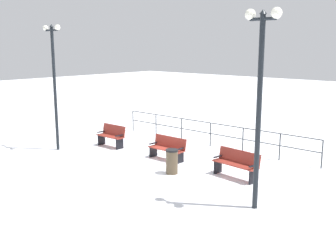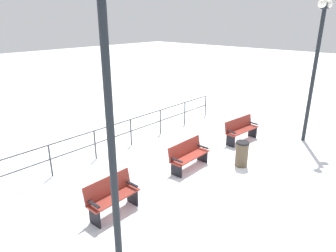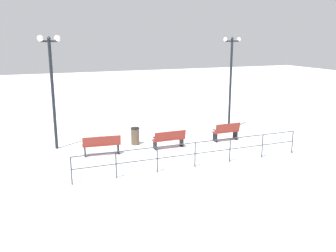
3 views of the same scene
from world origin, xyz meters
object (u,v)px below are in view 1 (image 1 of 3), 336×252
lamppost_near (54,73)px  lamppost_middle (260,81)px  bench_nearest (112,135)px  bench_second (168,148)px  trash_bin (172,161)px  bench_third (236,163)px

lamppost_near → lamppost_middle: 9.49m
bench_nearest → bench_second: bearing=91.4°
bench_second → trash_bin: size_ratio=1.83×
lamppost_near → bench_second: bearing=113.9°
bench_nearest → trash_bin: bearing=75.4°
bench_third → lamppost_middle: size_ratio=0.33×
bench_nearest → bench_second: 3.20m
lamppost_middle → trash_bin: (-0.76, -3.69, -3.02)m
bench_nearest → bench_second: size_ratio=0.89×
bench_nearest → lamppost_near: (1.88, -1.30, 2.75)m
bench_third → trash_bin: (1.10, -1.90, -0.07)m
bench_nearest → trash_bin: bench_nearest is taller
trash_bin → lamppost_near: bearing=-82.5°
lamppost_near → lamppost_middle: lamppost_middle is taller
bench_nearest → lamppost_middle: lamppost_middle is taller
bench_second → lamppost_near: (2.00, -4.50, 2.78)m
lamppost_near → trash_bin: 6.49m
bench_second → bench_third: 3.21m
lamppost_near → trash_bin: bearing=97.5°
lamppost_middle → trash_bin: 4.83m
bench_second → lamppost_near: lamppost_near is taller
lamppost_middle → bench_nearest: bearing=-103.0°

